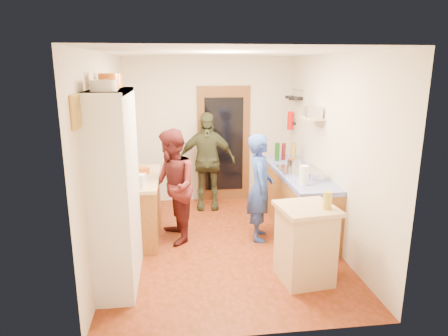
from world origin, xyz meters
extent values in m
cube|color=maroon|center=(0.00, 0.00, -0.01)|extent=(3.00, 4.00, 0.02)
cube|color=silver|center=(0.00, 0.00, 2.61)|extent=(3.00, 4.00, 0.02)
cube|color=beige|center=(0.00, 2.01, 1.30)|extent=(3.00, 0.02, 2.60)
cube|color=beige|center=(0.00, -2.01, 1.30)|extent=(3.00, 0.02, 2.60)
cube|color=beige|center=(-1.51, 0.00, 1.30)|extent=(0.02, 4.00, 2.60)
cube|color=beige|center=(1.51, 0.00, 1.30)|extent=(0.02, 4.00, 2.60)
cube|color=brown|center=(0.25, 1.97, 1.05)|extent=(0.95, 0.06, 2.10)
cube|color=black|center=(0.25, 1.94, 1.05)|extent=(0.70, 0.02, 1.70)
cube|color=white|center=(-1.30, -0.80, 1.10)|extent=(0.40, 1.20, 2.20)
cube|color=white|center=(-1.30, -0.80, 2.18)|extent=(0.40, 1.14, 0.04)
cylinder|color=white|center=(-1.30, -1.13, 2.25)|extent=(0.26, 0.26, 0.11)
cylinder|color=orange|center=(-1.30, -0.80, 2.28)|extent=(0.21, 0.21, 0.16)
cylinder|color=orange|center=(-1.30, -0.42, 2.28)|extent=(0.18, 0.18, 0.16)
cube|color=olive|center=(-1.20, 0.45, 0.42)|extent=(0.60, 1.40, 0.85)
cube|color=tan|center=(-1.20, 0.45, 0.88)|extent=(0.64, 1.44, 0.05)
cube|color=white|center=(-1.15, -0.06, 0.99)|extent=(0.26, 0.20, 0.17)
cylinder|color=white|center=(-1.25, 0.30, 1.00)|extent=(0.20, 0.20, 0.20)
cylinder|color=orange|center=(-1.12, 0.63, 0.95)|extent=(0.21, 0.21, 0.09)
cube|color=tan|center=(-1.18, 0.94, 0.91)|extent=(0.31, 0.23, 0.02)
cube|color=olive|center=(1.20, 0.50, 0.42)|extent=(0.60, 2.20, 0.84)
cube|color=#081BA8|center=(1.20, 0.50, 0.87)|extent=(0.62, 2.22, 0.06)
cube|color=silver|center=(1.20, 0.46, 0.92)|extent=(0.55, 0.58, 0.04)
cylinder|color=silver|center=(1.15, 0.53, 1.01)|extent=(0.21, 0.21, 0.14)
cylinder|color=#143F14|center=(1.05, 1.18, 1.05)|extent=(0.08, 0.08, 0.31)
cylinder|color=#591419|center=(1.18, 1.25, 1.04)|extent=(0.08, 0.08, 0.29)
cylinder|color=olive|center=(1.31, 1.09, 1.06)|extent=(0.10, 0.10, 0.31)
cylinder|color=white|center=(1.05, -0.23, 1.03)|extent=(0.14, 0.14, 0.26)
cylinder|color=silver|center=(1.30, -0.02, 0.95)|extent=(0.32, 0.32, 0.10)
cube|color=tan|center=(0.82, -1.08, 0.43)|extent=(0.62, 0.62, 0.86)
cube|color=tan|center=(0.82, -1.08, 0.89)|extent=(0.69, 0.69, 0.05)
cube|color=white|center=(0.76, -1.04, 0.90)|extent=(0.38, 0.32, 0.02)
cylinder|color=#AD9E2D|center=(1.01, -1.18, 1.01)|extent=(0.11, 0.11, 0.19)
cylinder|color=silver|center=(1.46, 1.52, 2.05)|extent=(0.02, 0.65, 0.02)
cylinder|color=black|center=(1.40, 1.35, 1.92)|extent=(0.18, 0.18, 0.05)
cylinder|color=black|center=(1.40, 1.55, 1.90)|extent=(0.16, 0.16, 0.05)
cylinder|color=black|center=(1.40, 1.75, 1.91)|extent=(0.17, 0.17, 0.05)
cube|color=tan|center=(1.37, 0.45, 1.70)|extent=(0.26, 0.42, 0.03)
cube|color=silver|center=(1.37, 0.45, 1.79)|extent=(0.25, 0.32, 0.15)
cube|color=black|center=(1.47, 1.70, 1.45)|extent=(0.06, 0.10, 0.04)
cylinder|color=red|center=(1.41, 1.70, 1.50)|extent=(0.11, 0.11, 0.32)
cube|color=gold|center=(-1.48, -1.55, 2.05)|extent=(0.03, 0.25, 0.30)
imported|color=#264094|center=(0.57, 0.12, 0.77)|extent=(0.45, 0.61, 1.54)
imported|color=#4D1819|center=(-0.67, 0.24, 0.81)|extent=(0.75, 0.89, 1.62)
imported|color=#343721|center=(-0.09, 1.52, 0.85)|extent=(1.02, 0.49, 1.69)
camera|label=1|loc=(-0.63, -5.16, 2.43)|focal=32.00mm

